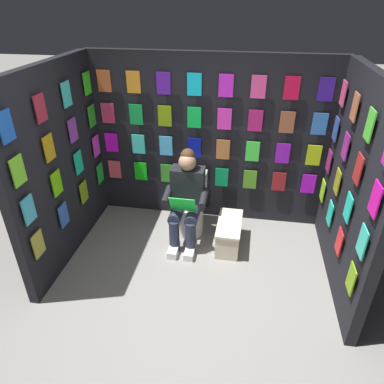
{
  "coord_description": "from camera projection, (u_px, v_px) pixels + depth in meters",
  "views": [
    {
      "loc": [
        -0.47,
        2.24,
        2.76
      ],
      "look_at": [
        0.08,
        -1.05,
        0.85
      ],
      "focal_mm": 32.75,
      "sensor_mm": 36.0,
      "label": 1
    }
  ],
  "objects": [
    {
      "name": "display_wall_left",
      "position": [
        353.0,
        188.0,
        3.42
      ],
      "size": [
        0.14,
        1.92,
        2.18
      ],
      "color": "black",
      "rests_on": "ground"
    },
    {
      "name": "display_wall_back",
      "position": [
        209.0,
        141.0,
        4.49
      ],
      "size": [
        3.07,
        0.14,
        2.18
      ],
      "color": "black",
      "rests_on": "ground"
    },
    {
      "name": "comic_longbox_near",
      "position": [
        229.0,
        234.0,
        4.32
      ],
      "size": [
        0.3,
        0.64,
        0.34
      ],
      "rotation": [
        0.0,
        0.0,
        -0.02
      ],
      "color": "beige",
      "rests_on": "ground"
    },
    {
      "name": "toilet",
      "position": [
        190.0,
        207.0,
        4.55
      ],
      "size": [
        0.41,
        0.55,
        0.77
      ],
      "rotation": [
        0.0,
        0.0,
        -0.01
      ],
      "color": "white",
      "rests_on": "ground"
    },
    {
      "name": "person_reading",
      "position": [
        186.0,
        198.0,
        4.22
      ],
      "size": [
        0.53,
        0.68,
        1.19
      ],
      "rotation": [
        0.0,
        0.0,
        -0.01
      ],
      "color": "black",
      "rests_on": "ground"
    },
    {
      "name": "ground_plane",
      "position": [
        182.0,
        323.0,
        3.36
      ],
      "size": [
        30.0,
        30.0,
        0.0
      ],
      "primitive_type": "plane",
      "color": "gray"
    },
    {
      "name": "display_wall_right",
      "position": [
        60.0,
        166.0,
        3.85
      ],
      "size": [
        0.14,
        1.92,
        2.18
      ],
      "color": "black",
      "rests_on": "ground"
    }
  ]
}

